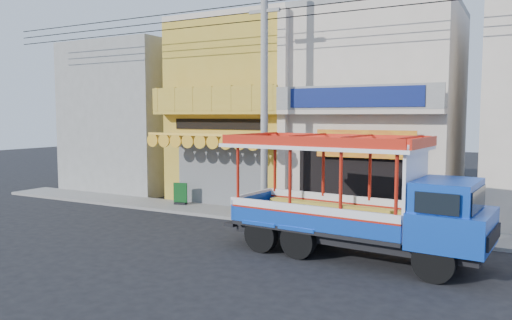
{
  "coord_description": "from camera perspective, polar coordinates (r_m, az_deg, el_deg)",
  "views": [
    {
      "loc": [
        7.36,
        -12.7,
        3.91
      ],
      "look_at": [
        -0.91,
        2.5,
        2.36
      ],
      "focal_mm": 35.0,
      "sensor_mm": 36.0,
      "label": 1
    }
  ],
  "objects": [
    {
      "name": "ground",
      "position": [
        15.19,
        -1.52,
        -9.81
      ],
      "size": [
        90.0,
        90.0,
        0.0
      ],
      "primitive_type": "plane",
      "color": "black",
      "rests_on": "ground"
    },
    {
      "name": "sidewalk",
      "position": [
        18.65,
        4.69,
        -6.82
      ],
      "size": [
        30.0,
        2.0,
        0.12
      ],
      "primitive_type": "cube",
      "color": "slate",
      "rests_on": "ground"
    },
    {
      "name": "shophouse_left",
      "position": [
        23.58,
        -0.27,
        5.59
      ],
      "size": [
        6.0,
        7.5,
        8.24
      ],
      "color": "gold",
      "rests_on": "ground"
    },
    {
      "name": "shophouse_right",
      "position": [
        21.35,
        14.06,
        5.48
      ],
      "size": [
        6.0,
        6.75,
        8.24
      ],
      "color": "beige",
      "rests_on": "ground"
    },
    {
      "name": "party_pilaster",
      "position": [
        19.44,
        3.08,
        5.36
      ],
      "size": [
        0.35,
        0.3,
        8.0
      ],
      "primitive_type": "cube",
      "color": "beige",
      "rests_on": "ground"
    },
    {
      "name": "filler_building_left",
      "position": [
        27.67,
        -13.08,
        4.75
      ],
      "size": [
        6.0,
        6.0,
        7.6
      ],
      "primitive_type": "cube",
      "color": "gray",
      "rests_on": "ground"
    },
    {
      "name": "utility_pole",
      "position": [
        18.02,
        1.39,
        8.68
      ],
      "size": [
        28.0,
        0.26,
        9.0
      ],
      "color": "gray",
      "rests_on": "ground"
    },
    {
      "name": "songthaew_truck",
      "position": [
        13.8,
        12.99,
        -4.58
      ],
      "size": [
        7.36,
        2.9,
        3.36
      ],
      "color": "black",
      "rests_on": "ground"
    },
    {
      "name": "green_sign",
      "position": [
        21.61,
        -8.64,
        -4.01
      ],
      "size": [
        0.6,
        0.39,
        0.93
      ],
      "color": "black",
      "rests_on": "sidewalk"
    },
    {
      "name": "potted_plant_a",
      "position": [
        17.39,
        14.04,
        -5.93
      ],
      "size": [
        1.11,
        1.17,
        1.01
      ],
      "primitive_type": "imported",
      "rotation": [
        0.0,
        0.0,
        1.11
      ],
      "color": "#1E5117",
      "rests_on": "sidewalk"
    },
    {
      "name": "potted_plant_b",
      "position": [
        17.75,
        12.12,
        -5.81
      ],
      "size": [
        0.61,
        0.64,
        0.92
      ],
      "primitive_type": "imported",
      "rotation": [
        0.0,
        0.0,
        2.09
      ],
      "color": "#1E5117",
      "rests_on": "sidewalk"
    },
    {
      "name": "potted_plant_c",
      "position": [
        17.66,
        18.95,
        -5.96
      ],
      "size": [
        0.77,
        0.77,
        0.97
      ],
      "primitive_type": "imported",
      "rotation": [
        0.0,
        0.0,
        3.99
      ],
      "color": "#1E5117",
      "rests_on": "sidewalk"
    }
  ]
}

